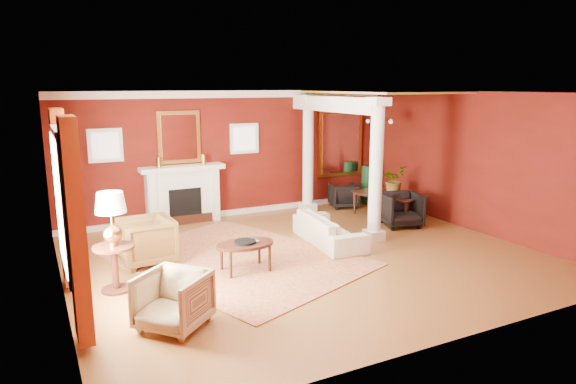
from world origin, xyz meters
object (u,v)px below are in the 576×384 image
sofa (329,225)px  armchair_leopard (146,239)px  dining_table (390,198)px  side_table (112,225)px  coffee_table (245,245)px  armchair_stripe (173,298)px

sofa → armchair_leopard: bearing=88.5°
dining_table → side_table: bearing=87.4°
sofa → side_table: bearing=103.7°
sofa → dining_table: bearing=-58.4°
sofa → coffee_table: (-2.04, -0.69, 0.07)m
armchair_leopard → side_table: side_table is taller
sofa → armchair_stripe: 4.20m
armchair_leopard → coffee_table: bearing=48.0°
side_table → armchair_stripe: bearing=-73.7°
armchair_stripe → sofa: bearing=79.4°
coffee_table → sofa: bearing=18.8°
armchair_leopard → side_table: 1.33m
armchair_stripe → armchair_leopard: bearing=134.2°
armchair_leopard → dining_table: size_ratio=0.56×
coffee_table → dining_table: size_ratio=0.62×
sofa → armchair_stripe: size_ratio=2.40×
sofa → armchair_leopard: 3.43m
armchair_stripe → side_table: bearing=155.1°
armchair_leopard → dining_table: 5.79m
sofa → armchair_leopard: size_ratio=2.16×
sofa → dining_table: 2.60m
armchair_leopard → coffee_table: (1.37, -1.12, 0.00)m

